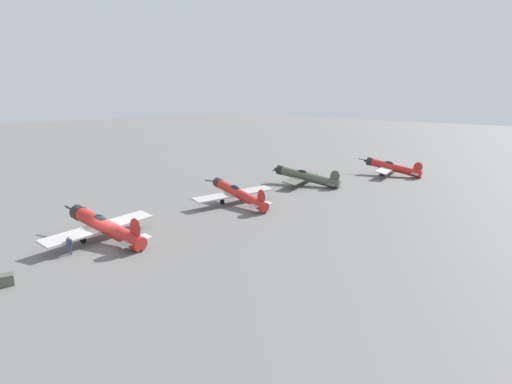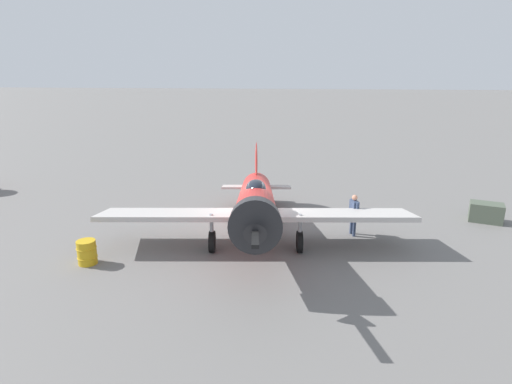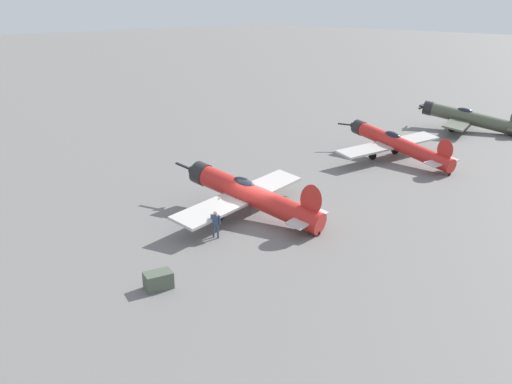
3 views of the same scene
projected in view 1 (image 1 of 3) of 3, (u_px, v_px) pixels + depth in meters
The scene contains 8 objects.
ground_plane at pixel (109, 242), 39.52m from camera, with size 400.00×400.00×0.00m, color slate.
airplane_foreground at pixel (104, 226), 39.46m from camera, with size 11.86×11.97×3.25m.
airplane_mid_apron at pixel (237, 193), 52.71m from camera, with size 11.94×12.24×3.00m.
airplane_far_line at pixel (305, 177), 64.22m from camera, with size 10.37×11.19×2.98m.
airplane_outer_stand at pixel (391, 167), 71.77m from camera, with size 10.90×11.10×3.02m.
ground_crew_mechanic at pixel (69, 244), 36.16m from camera, with size 0.38×0.63×1.71m.
equipment_crate at pixel (4, 280), 30.35m from camera, with size 1.54×1.21×0.85m.
fuel_drum at pixel (138, 218), 45.62m from camera, with size 0.68×0.68×0.85m.
Camera 1 is at (-16.43, -36.44, 13.93)m, focal length 28.45 mm.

